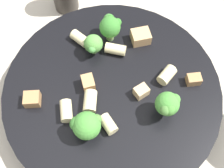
{
  "coord_description": "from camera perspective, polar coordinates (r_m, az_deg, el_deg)",
  "views": [
    {
      "loc": [
        0.16,
        0.01,
        0.35
      ],
      "look_at": [
        0.0,
        0.0,
        0.04
      ],
      "focal_mm": 45.0,
      "sensor_mm": 36.0,
      "label": 1
    }
  ],
  "objects": [
    {
      "name": "ground_plane",
      "position": [
        0.38,
        0.0,
        -3.06
      ],
      "size": [
        2.0,
        2.0,
        0.0
      ],
      "primitive_type": "plane",
      "color": "#BCB29E"
    },
    {
      "name": "pasta_bowl",
      "position": [
        0.37,
        0.0,
        -1.75
      ],
      "size": [
        0.28,
        0.28,
        0.03
      ],
      "color": "black",
      "rests_on": "ground_plane"
    },
    {
      "name": "broccoli_floret_0",
      "position": [
        0.32,
        11.26,
        -4.13
      ],
      "size": [
        0.03,
        0.03,
        0.04
      ],
      "color": "#84AD60",
      "rests_on": "pasta_bowl"
    },
    {
      "name": "broccoli_floret_1",
      "position": [
        0.37,
        -3.91,
        8.08
      ],
      "size": [
        0.03,
        0.02,
        0.03
      ],
      "color": "#84AD60",
      "rests_on": "pasta_bowl"
    },
    {
      "name": "broccoli_floret_2",
      "position": [
        0.38,
        -0.37,
        11.67
      ],
      "size": [
        0.03,
        0.03,
        0.04
      ],
      "color": "#84AD60",
      "rests_on": "pasta_bowl"
    },
    {
      "name": "broccoli_floret_3",
      "position": [
        0.31,
        -5.29,
        -8.33
      ],
      "size": [
        0.03,
        0.04,
        0.04
      ],
      "color": "#9EC175",
      "rests_on": "pasta_bowl"
    },
    {
      "name": "rigatoni_0",
      "position": [
        0.34,
        -9.29,
        -5.41
      ],
      "size": [
        0.03,
        0.02,
        0.01
      ],
      "primitive_type": "cylinder",
      "rotation": [
        1.57,
        0.0,
        1.8
      ],
      "color": "beige",
      "rests_on": "pasta_bowl"
    },
    {
      "name": "rigatoni_1",
      "position": [
        0.34,
        -4.47,
        -3.55
      ],
      "size": [
        0.03,
        0.02,
        0.02
      ],
      "primitive_type": "cylinder",
      "rotation": [
        1.57,
        0.0,
        1.61
      ],
      "color": "beige",
      "rests_on": "pasta_bowl"
    },
    {
      "name": "rigatoni_2",
      "position": [
        0.36,
        11.07,
        1.8
      ],
      "size": [
        0.03,
        0.03,
        0.02
      ],
      "primitive_type": "cylinder",
      "rotation": [
        1.57,
        0.0,
        0.97
      ],
      "color": "beige",
      "rests_on": "pasta_bowl"
    },
    {
      "name": "rigatoni_3",
      "position": [
        0.33,
        -0.29,
        -8.18
      ],
      "size": [
        0.03,
        0.02,
        0.01
      ],
      "primitive_type": "cylinder",
      "rotation": [
        1.57,
        0.0,
        2.23
      ],
      "color": "beige",
      "rests_on": "pasta_bowl"
    },
    {
      "name": "rigatoni_4",
      "position": [
        0.37,
        0.87,
        7.08
      ],
      "size": [
        0.02,
        0.03,
        0.01
      ],
      "primitive_type": "cylinder",
      "rotation": [
        1.57,
        0.0,
        2.99
      ],
      "color": "beige",
      "rests_on": "pasta_bowl"
    },
    {
      "name": "rigatoni_5",
      "position": [
        0.39,
        -6.52,
        9.17
      ],
      "size": [
        0.03,
        0.03,
        0.01
      ],
      "primitive_type": "cylinder",
      "rotation": [
        1.57,
        0.0,
        2.52
      ],
      "color": "beige",
      "rests_on": "pasta_bowl"
    },
    {
      "name": "chicken_chunk_0",
      "position": [
        0.39,
        5.85,
        9.53
      ],
      "size": [
        0.03,
        0.03,
        0.02
      ],
      "primitive_type": "cube",
      "rotation": [
        0.0,
        0.0,
        1.89
      ],
      "color": "tan",
      "rests_on": "pasta_bowl"
    },
    {
      "name": "chicken_chunk_1",
      "position": [
        0.37,
        16.26,
        0.89
      ],
      "size": [
        0.02,
        0.02,
        0.01
      ],
      "primitive_type": "cube",
      "rotation": [
        0.0,
        0.0,
        1.78
      ],
      "color": "#A87A4C",
      "rests_on": "pasta_bowl"
    },
    {
      "name": "chicken_chunk_2",
      "position": [
        0.35,
        5.96,
        -1.5
      ],
      "size": [
        0.02,
        0.02,
        0.01
      ],
      "primitive_type": "cube",
      "rotation": [
        0.0,
        0.0,
        2.24
      ],
      "color": "tan",
      "rests_on": "pasta_bowl"
    },
    {
      "name": "chicken_chunk_3",
      "position": [
        0.35,
        -15.91,
        -2.99
      ],
      "size": [
        0.02,
        0.02,
        0.01
      ],
      "primitive_type": "cube",
      "rotation": [
        0.0,
        0.0,
        1.72
      ],
      "color": "#A87A4C",
      "rests_on": "pasta_bowl"
    },
    {
      "name": "chicken_chunk_4",
      "position": [
        0.35,
        -4.81,
        0.51
      ],
      "size": [
        0.02,
        0.02,
        0.02
      ],
      "primitive_type": "cube",
      "rotation": [
        0.0,
        0.0,
        0.35
      ],
      "color": "tan",
      "rests_on": "pasta_bowl"
    }
  ]
}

